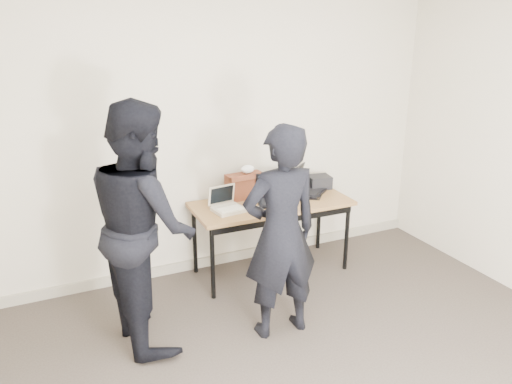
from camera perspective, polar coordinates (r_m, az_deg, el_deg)
room at (r=2.79m, az=11.92°, el=-2.24°), size 4.60×4.60×2.80m
desk at (r=4.73m, az=1.84°, el=-1.88°), size 1.51×0.67×0.72m
laptop_beige at (r=4.50m, az=-3.35°, el=-1.59°), size 0.30×0.29×0.21m
laptop_center at (r=4.71m, az=2.15°, el=-0.42°), size 0.41×0.40×0.26m
laptop_right at (r=4.99m, az=5.56°, el=0.63°), size 0.49×0.49×0.26m
leather_satchel at (r=4.79m, az=-1.27°, el=0.77°), size 0.37×0.20×0.25m
tissue at (r=4.76m, az=-0.98°, el=2.63°), size 0.14×0.11×0.08m
equipment_box at (r=5.14m, az=7.21°, el=1.15°), size 0.25×0.22×0.13m
power_brick at (r=4.47m, az=0.28°, el=-2.10°), size 0.09×0.06×0.03m
cables at (r=4.72m, az=2.36°, el=-1.10°), size 1.15×0.41×0.01m
person_typist at (r=3.74m, az=2.85°, el=-4.77°), size 0.61×0.40×1.67m
person_observer at (r=3.76m, az=-12.75°, el=-3.68°), size 0.77×0.95×1.85m
baseboard at (r=5.13m, az=-3.98°, el=-7.60°), size 4.50×0.03×0.10m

